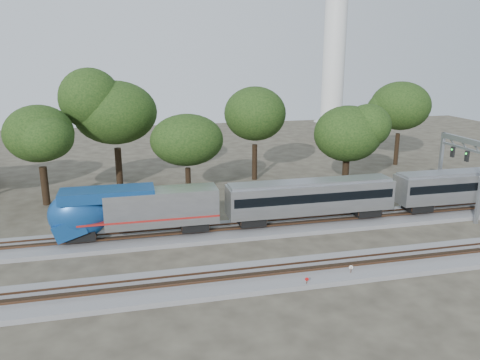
% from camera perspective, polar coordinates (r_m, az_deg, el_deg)
% --- Properties ---
extents(ground, '(160.00, 160.00, 0.00)m').
position_cam_1_polar(ground, '(40.24, -0.11, -9.57)').
color(ground, '#383328').
rests_on(ground, ground).
extents(track_far, '(160.00, 5.00, 0.73)m').
position_cam_1_polar(track_far, '(45.56, -1.86, -6.26)').
color(track_far, slate).
rests_on(track_far, ground).
extents(track_near, '(160.00, 5.00, 0.73)m').
position_cam_1_polar(track_near, '(36.65, 1.36, -11.81)').
color(track_near, slate).
rests_on(track_near, ground).
extents(switch_stand_red, '(0.28, 0.07, 0.89)m').
position_cam_1_polar(switch_stand_red, '(35.64, 8.14, -12.15)').
color(switch_stand_red, '#512D19').
rests_on(switch_stand_red, ground).
extents(switch_stand_white, '(0.32, 0.13, 1.02)m').
position_cam_1_polar(switch_stand_white, '(37.83, 13.38, -10.60)').
color(switch_stand_white, '#512D19').
rests_on(switch_stand_white, ground).
extents(switch_lever, '(0.50, 0.30, 0.30)m').
position_cam_1_polar(switch_lever, '(37.52, 11.00, -11.53)').
color(switch_lever, '#512D19').
rests_on(switch_lever, ground).
extents(signal_gantry, '(0.58, 6.89, 8.38)m').
position_cam_1_polar(signal_gantry, '(54.77, 25.36, 2.37)').
color(signal_gantry, gray).
rests_on(signal_gantry, ground).
extents(tree_2, '(8.39, 8.39, 11.83)m').
position_cam_1_polar(tree_2, '(56.74, -23.30, 5.19)').
color(tree_2, black).
rests_on(tree_2, ground).
extents(tree_3, '(9.91, 9.91, 13.97)m').
position_cam_1_polar(tree_3, '(60.84, -14.98, 7.93)').
color(tree_3, black).
rests_on(tree_3, ground).
extents(tree_4, '(7.32, 7.32, 10.32)m').
position_cam_1_polar(tree_4, '(54.55, -6.48, 4.85)').
color(tree_4, black).
rests_on(tree_4, ground).
extents(tree_5, '(9.24, 9.24, 13.03)m').
position_cam_1_polar(tree_5, '(63.16, 1.84, 8.07)').
color(tree_5, black).
rests_on(tree_5, ground).
extents(tree_6, '(7.52, 7.52, 10.60)m').
position_cam_1_polar(tree_6, '(58.93, 13.01, 5.51)').
color(tree_6, black).
rests_on(tree_6, ground).
extents(tree_7, '(9.33, 9.33, 13.16)m').
position_cam_1_polar(tree_7, '(76.06, 18.96, 8.53)').
color(tree_7, black).
rests_on(tree_7, ground).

